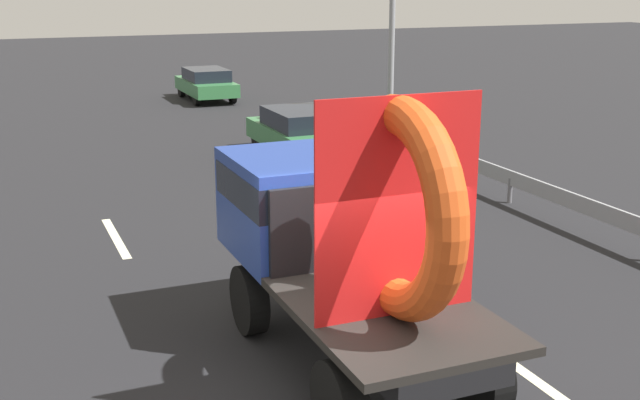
% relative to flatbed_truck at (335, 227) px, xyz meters
% --- Properties ---
extents(ground_plane, '(120.00, 120.00, 0.00)m').
position_rel_flatbed_truck_xyz_m(ground_plane, '(-0.40, -1.28, -1.66)').
color(ground_plane, black).
extents(flatbed_truck, '(2.02, 4.85, 3.54)m').
position_rel_flatbed_truck_xyz_m(flatbed_truck, '(0.00, 0.00, 0.00)').
color(flatbed_truck, black).
rests_on(flatbed_truck, ground_plane).
extents(distant_sedan, '(1.71, 3.99, 1.30)m').
position_rel_flatbed_truck_xyz_m(distant_sedan, '(3.78, 10.91, -0.96)').
color(distant_sedan, black).
rests_on(distant_sedan, ground_plane).
extents(traffic_light, '(0.42, 0.36, 5.63)m').
position_rel_flatbed_truck_xyz_m(traffic_light, '(6.22, 10.44, 2.02)').
color(traffic_light, gray).
rests_on(traffic_light, ground_plane).
extents(guardrail, '(0.10, 15.93, 0.71)m').
position_rel_flatbed_truck_xyz_m(guardrail, '(6.28, 3.01, -1.13)').
color(guardrail, gray).
rests_on(guardrail, ground_plane).
extents(lane_dash_left_far, '(0.16, 2.53, 0.01)m').
position_rel_flatbed_truck_xyz_m(lane_dash_left_far, '(-1.89, 5.81, -1.66)').
color(lane_dash_left_far, beige).
rests_on(lane_dash_left_far, ground_plane).
extents(lane_dash_right_far, '(0.16, 2.83, 0.01)m').
position_rel_flatbed_truck_xyz_m(lane_dash_right_far, '(1.89, 5.38, -1.66)').
color(lane_dash_right_far, beige).
rests_on(lane_dash_right_far, ground_plane).
extents(oncoming_car, '(1.61, 3.77, 1.23)m').
position_rel_flatbed_truck_xyz_m(oncoming_car, '(4.18, 21.98, -1.00)').
color(oncoming_car, black).
rests_on(oncoming_car, ground_plane).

